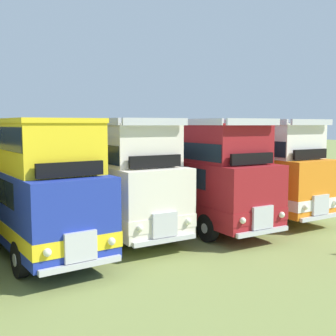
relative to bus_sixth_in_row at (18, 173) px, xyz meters
The scene contains 4 objects.
bus_sixth_in_row is the anchor object (origin of this frame).
bus_seventh_in_row 3.51m from the bus_sixth_in_row, ahead, with size 2.66×10.20×4.52m.
bus_eighth_in_row 7.01m from the bus_sixth_in_row, ahead, with size 2.73×10.81×4.52m.
bus_ninth_in_row 10.50m from the bus_sixth_in_row, ahead, with size 2.70×11.28×4.52m.
Camera 1 is at (0.24, -16.24, 4.32)m, focal length 44.83 mm.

